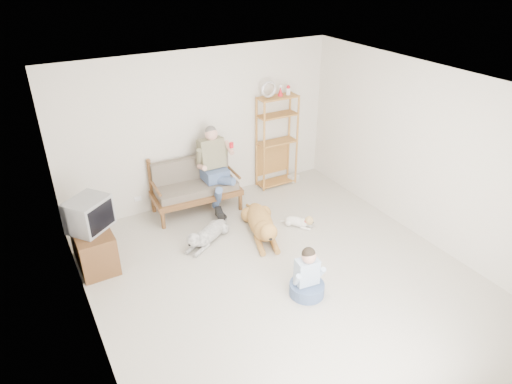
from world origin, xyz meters
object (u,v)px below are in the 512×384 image
tv_stand (93,247)px  etagere (277,141)px  loveseat (194,185)px  golden_retriever (262,224)px

tv_stand → etagere: bearing=13.0°
loveseat → etagere: 1.81m
tv_stand → golden_retriever: 2.57m
tv_stand → loveseat: bearing=21.1°
golden_retriever → tv_stand: bearing=-174.4°
etagere → golden_retriever: size_ratio=1.35×
loveseat → tv_stand: loveseat is taller
loveseat → tv_stand: bearing=-154.9°
etagere → tv_stand: bearing=-166.1°
loveseat → tv_stand: (-1.90, -0.77, -0.19)m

